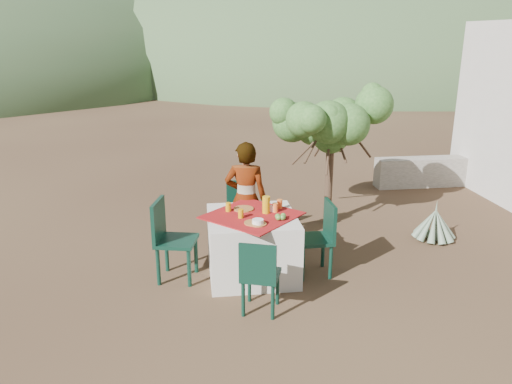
# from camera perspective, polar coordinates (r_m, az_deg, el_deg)

# --- Properties ---
(ground) EXTENTS (160.00, 160.00, 0.00)m
(ground) POSITION_cam_1_polar(r_m,az_deg,el_deg) (6.05, 4.16, -9.72)
(ground) COLOR #342217
(ground) RESTS_ON ground
(table) EXTENTS (1.30, 1.30, 0.76)m
(table) POSITION_cam_1_polar(r_m,az_deg,el_deg) (5.97, -0.43, -6.07)
(table) COLOR silver
(table) RESTS_ON ground
(chair_far) EXTENTS (0.40, 0.40, 0.85)m
(chair_far) POSITION_cam_1_polar(r_m,az_deg,el_deg) (6.90, -1.66, -1.90)
(chair_far) COLOR black
(chair_far) RESTS_ON ground
(chair_near) EXTENTS (0.48, 0.48, 0.82)m
(chair_near) POSITION_cam_1_polar(r_m,az_deg,el_deg) (5.12, 0.40, -9.33)
(chair_near) COLOR black
(chair_near) RESTS_ON ground
(chair_left) EXTENTS (0.54, 0.54, 0.97)m
(chair_left) POSITION_cam_1_polar(r_m,az_deg,el_deg) (5.89, -9.88, -4.99)
(chair_left) COLOR black
(chair_left) RESTS_ON ground
(chair_right) EXTENTS (0.42, 0.42, 0.90)m
(chair_right) POSITION_cam_1_polar(r_m,az_deg,el_deg) (5.99, 7.36, -4.88)
(chair_right) COLOR black
(chair_right) RESTS_ON ground
(person) EXTENTS (0.61, 0.47, 1.50)m
(person) POSITION_cam_1_polar(r_m,az_deg,el_deg) (6.43, -1.17, -0.76)
(person) COLOR #8C6651
(person) RESTS_ON ground
(shrub_tree) EXTENTS (1.56, 1.53, 1.83)m
(shrub_tree) POSITION_cam_1_polar(r_m,az_deg,el_deg) (7.48, 8.90, 7.15)
(shrub_tree) COLOR #4B3125
(shrub_tree) RESTS_ON ground
(agave) EXTENTS (0.59, 0.60, 0.63)m
(agave) POSITION_cam_1_polar(r_m,az_deg,el_deg) (7.47, 19.73, -3.54)
(agave) COLOR slate
(agave) RESTS_ON ground
(stone_wall) EXTENTS (2.60, 0.35, 0.55)m
(stone_wall) POSITION_cam_1_polar(r_m,az_deg,el_deg) (10.18, 20.51, 2.24)
(stone_wall) COLOR gray
(stone_wall) RESTS_ON ground
(hill_near_right) EXTENTS (48.00, 48.00, 20.00)m
(hill_near_right) POSITION_cam_1_polar(r_m,az_deg,el_deg) (43.39, 10.50, 13.62)
(hill_near_right) COLOR #37552F
(hill_near_right) RESTS_ON ground
(hill_far_center) EXTENTS (60.00, 60.00, 24.00)m
(hill_far_center) POSITION_cam_1_polar(r_m,az_deg,el_deg) (57.40, -10.62, 14.51)
(hill_far_center) COLOR slate
(hill_far_center) RESTS_ON ground
(hill_far_right) EXTENTS (36.00, 36.00, 14.00)m
(hill_far_right) POSITION_cam_1_polar(r_m,az_deg,el_deg) (59.02, 22.83, 13.56)
(hill_far_right) COLOR slate
(hill_far_right) RESTS_ON ground
(plate_far) EXTENTS (0.25, 0.25, 0.01)m
(plate_far) POSITION_cam_1_polar(r_m,az_deg,el_deg) (6.00, -1.44, -1.93)
(plate_far) COLOR brown
(plate_far) RESTS_ON table
(plate_near) EXTENTS (0.21, 0.21, 0.01)m
(plate_near) POSITION_cam_1_polar(r_m,az_deg,el_deg) (5.56, -0.31, -3.53)
(plate_near) COLOR brown
(plate_near) RESTS_ON table
(glass_far) EXTENTS (0.06, 0.06, 0.10)m
(glass_far) POSITION_cam_1_polar(r_m,az_deg,el_deg) (5.93, -3.19, -1.72)
(glass_far) COLOR #D1940D
(glass_far) RESTS_ON table
(glass_near) EXTENTS (0.06, 0.06, 0.10)m
(glass_near) POSITION_cam_1_polar(r_m,az_deg,el_deg) (5.71, -1.75, -2.49)
(glass_near) COLOR #D1940D
(glass_near) RESTS_ON table
(juice_pitcher) EXTENTS (0.09, 0.09, 0.20)m
(juice_pitcher) POSITION_cam_1_polar(r_m,az_deg,el_deg) (5.85, 1.17, -1.46)
(juice_pitcher) COLOR #D1940D
(juice_pitcher) RESTS_ON table
(bowl_plate) EXTENTS (0.20, 0.20, 0.01)m
(bowl_plate) POSITION_cam_1_polar(r_m,az_deg,el_deg) (5.53, 0.21, -3.67)
(bowl_plate) COLOR brown
(bowl_plate) RESTS_ON table
(white_bowl) EXTENTS (0.13, 0.13, 0.05)m
(white_bowl) POSITION_cam_1_polar(r_m,az_deg,el_deg) (5.52, 0.21, -3.38)
(white_bowl) COLOR white
(white_bowl) RESTS_ON bowl_plate
(jar_left) EXTENTS (0.07, 0.07, 0.11)m
(jar_left) POSITION_cam_1_polar(r_m,az_deg,el_deg) (5.90, 2.22, -1.79)
(jar_left) COLOR orange
(jar_left) RESTS_ON table
(jar_right) EXTENTS (0.07, 0.07, 0.11)m
(jar_right) POSITION_cam_1_polar(r_m,az_deg,el_deg) (6.04, 2.72, -1.36)
(jar_right) COLOR orange
(jar_right) RESTS_ON table
(napkin_holder) EXTENTS (0.06, 0.04, 0.08)m
(napkin_holder) POSITION_cam_1_polar(r_m,az_deg,el_deg) (5.90, 1.86, -1.92)
(napkin_holder) COLOR white
(napkin_holder) RESTS_ON table
(fruit_cluster) EXTENTS (0.13, 0.12, 0.06)m
(fruit_cluster) POSITION_cam_1_polar(r_m,az_deg,el_deg) (5.67, 2.81, -2.85)
(fruit_cluster) COLOR #508731
(fruit_cluster) RESTS_ON table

